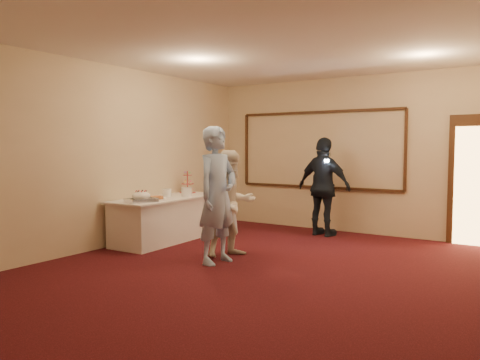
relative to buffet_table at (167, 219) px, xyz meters
The scene contains 13 objects.
floor 2.76m from the buffet_table, 19.98° to the right, with size 7.00×7.00×0.00m, color black.
room_walls 3.18m from the buffet_table, 19.98° to the right, with size 6.04×7.04×3.02m.
wall_molding 3.32m from the buffet_table, 55.19° to the left, with size 3.45×0.04×1.55m.
buffet_table is the anchor object (origin of this frame).
pavlova_tray 0.95m from the buffet_table, 76.84° to the right, with size 0.47×0.56×0.18m.
cupcake_stand 1.02m from the buffet_table, 103.94° to the left, with size 0.31×0.31×0.46m.
plate_stack_a 0.46m from the buffet_table, 125.96° to the left, with size 0.17×0.17×0.14m.
plate_stack_b 0.59m from the buffet_table, 52.79° to the left, with size 0.20×0.20×0.16m.
tart 0.58m from the buffet_table, 73.89° to the right, with size 0.30×0.30×0.06m.
man 1.97m from the buffet_table, 25.51° to the right, with size 0.71×0.47×1.95m, color #9CBDF0.
woman 1.74m from the buffet_table, 12.43° to the right, with size 0.78×0.61×1.61m, color silver.
guest 2.95m from the buffet_table, 42.04° to the left, with size 1.08×0.45×1.84m, color black.
camera_flash 3.04m from the buffet_table, 36.95° to the left, with size 0.07×0.04×0.05m, color white.
Camera 1 is at (3.02, -5.23, 1.65)m, focal length 35.00 mm.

